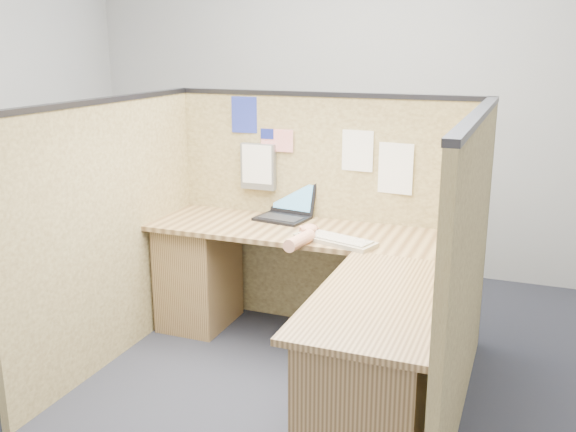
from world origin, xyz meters
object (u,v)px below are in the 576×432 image
at_px(laptop, 286,209).
at_px(mouse, 309,233).
at_px(l_desk, 313,310).
at_px(keyboard, 335,240).

relative_size(laptop, mouse, 3.17).
distance_m(l_desk, keyboard, 0.41).
height_order(laptop, keyboard, laptop).
bearing_deg(l_desk, mouse, 114.36).
bearing_deg(l_desk, keyboard, 75.30).
height_order(l_desk, keyboard, keyboard).
distance_m(laptop, mouse, 0.45).
relative_size(l_desk, mouse, 17.75).
relative_size(keyboard, mouse, 4.62).
bearing_deg(keyboard, mouse, 179.92).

